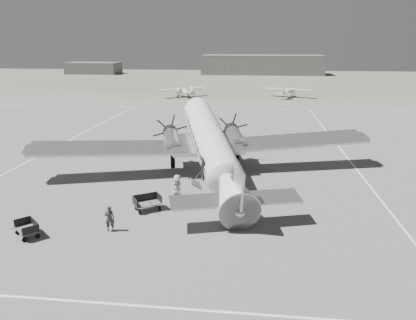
# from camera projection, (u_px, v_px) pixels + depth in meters

# --- Properties ---
(ground) EXTENTS (260.00, 260.00, 0.00)m
(ground) POSITION_uv_depth(u_px,v_px,m) (213.00, 191.00, 30.26)
(ground) COLOR slate
(ground) RESTS_ON ground
(taxi_line_near) EXTENTS (60.00, 0.15, 0.01)m
(taxi_line_near) POSITION_uv_depth(u_px,v_px,m) (178.00, 309.00, 16.90)
(taxi_line_near) COLOR silver
(taxi_line_near) RESTS_ON ground
(taxi_line_right) EXTENTS (0.15, 80.00, 0.01)m
(taxi_line_right) POSITION_uv_depth(u_px,v_px,m) (379.00, 198.00, 28.94)
(taxi_line_right) COLOR silver
(taxi_line_right) RESTS_ON ground
(taxi_line_left) EXTENTS (0.15, 60.00, 0.01)m
(taxi_line_left) POSITION_uv_depth(u_px,v_px,m) (49.00, 150.00, 41.79)
(taxi_line_left) COLOR silver
(taxi_line_left) RESTS_ON ground
(taxi_line_horizon) EXTENTS (90.00, 0.15, 0.01)m
(taxi_line_horizon) POSITION_uv_depth(u_px,v_px,m) (237.00, 109.00, 68.43)
(taxi_line_horizon) COLOR silver
(taxi_line_horizon) RESTS_ON ground
(grass_infield) EXTENTS (260.00, 90.00, 0.01)m
(grass_infield) POSITION_uv_depth(u_px,v_px,m) (246.00, 80.00, 120.91)
(grass_infield) COLOR #686558
(grass_infield) RESTS_ON ground
(hangar_main) EXTENTS (42.00, 14.00, 6.60)m
(hangar_main) POSITION_uv_depth(u_px,v_px,m) (262.00, 65.00, 143.30)
(hangar_main) COLOR slate
(hangar_main) RESTS_ON ground
(shed_secondary) EXTENTS (18.00, 10.00, 4.00)m
(shed_secondary) POSITION_uv_depth(u_px,v_px,m) (94.00, 68.00, 145.52)
(shed_secondary) COLOR #555555
(shed_secondary) RESTS_ON ground
(dc3_airliner) EXTENTS (33.72, 27.62, 5.57)m
(dc3_airliner) POSITION_uv_depth(u_px,v_px,m) (211.00, 146.00, 32.22)
(dc3_airliner) COLOR #B5B5B7
(dc3_airliner) RESTS_ON ground
(light_plane_left) EXTENTS (12.73, 12.31, 2.05)m
(light_plane_left) POSITION_uv_depth(u_px,v_px,m) (183.00, 92.00, 82.48)
(light_plane_left) COLOR silver
(light_plane_left) RESTS_ON ground
(light_plane_right) EXTENTS (11.68, 10.58, 2.00)m
(light_plane_right) POSITION_uv_depth(u_px,v_px,m) (288.00, 93.00, 82.15)
(light_plane_right) COLOR silver
(light_plane_right) RESTS_ON ground
(baggage_cart_near) EXTENTS (2.21, 2.06, 1.02)m
(baggage_cart_near) POSITION_uv_depth(u_px,v_px,m) (147.00, 203.00, 26.73)
(baggage_cart_near) COLOR #555555
(baggage_cart_near) RESTS_ON ground
(baggage_cart_far) EXTENTS (1.95, 1.93, 0.91)m
(baggage_cart_far) POSITION_uv_depth(u_px,v_px,m) (27.00, 229.00, 23.12)
(baggage_cart_far) COLOR #555555
(baggage_cart_far) RESTS_ON ground
(ground_crew) EXTENTS (0.66, 0.53, 1.58)m
(ground_crew) POSITION_uv_depth(u_px,v_px,m) (110.00, 218.00, 23.72)
(ground_crew) COLOR #2D2D2D
(ground_crew) RESTS_ON ground
(ramp_agent) EXTENTS (1.00, 1.07, 1.77)m
(ramp_agent) POSITION_uv_depth(u_px,v_px,m) (178.00, 191.00, 27.87)
(ramp_agent) COLOR #B8B8B5
(ramp_agent) RESTS_ON ground
(passenger) EXTENTS (0.60, 0.88, 1.75)m
(passenger) POSITION_uv_depth(u_px,v_px,m) (177.00, 187.00, 28.67)
(passenger) COLOR #ACACA9
(passenger) RESTS_ON ground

